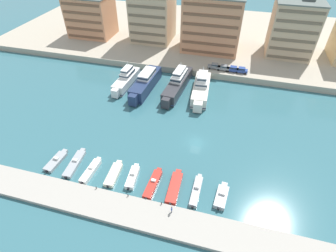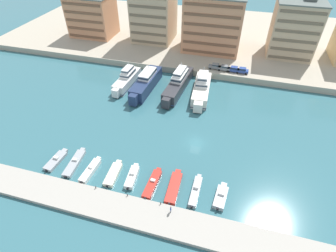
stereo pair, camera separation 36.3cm
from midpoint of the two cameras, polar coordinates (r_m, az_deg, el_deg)
ground_plane at (r=63.52m, az=6.22°, el=-3.63°), size 400.00×400.00×0.00m
quay_promenade at (r=119.88m, az=12.54°, el=18.48°), size 180.00×70.00×2.09m
pier_dock at (r=49.84m, az=1.22°, el=-20.31°), size 120.00×6.18×0.82m
yacht_white_far_left at (r=84.29m, az=-8.80°, el=10.02°), size 4.48×16.27×7.24m
yacht_navy_left at (r=81.28m, az=-4.68°, el=9.34°), size 5.21×19.95×7.11m
yacht_charcoal_mid_left at (r=80.77m, az=2.37°, el=9.29°), size 5.63×21.76×7.97m
yacht_ivory_center_left at (r=79.14m, az=7.47°, el=8.19°), size 5.60×19.16×7.92m
motorboat_grey_far_left at (r=63.67m, az=-23.03°, el=-6.86°), size 2.54×7.00×1.26m
motorboat_grey_left at (r=61.69m, az=-19.48°, el=-7.51°), size 2.50×8.77×1.20m
motorboat_white_mid_left at (r=58.88m, az=-16.33°, el=-9.23°), size 2.01×7.48×1.48m
motorboat_cream_center_left at (r=57.28m, az=-11.63°, el=-10.13°), size 2.39×7.25×0.87m
motorboat_white_center at (r=55.99m, az=-7.62°, el=-10.85°), size 2.23×6.68×1.56m
motorboat_red_center_right at (r=54.49m, az=-3.21°, el=-12.42°), size 2.08×8.15×1.39m
motorboat_red_mid_right at (r=54.05m, az=1.49°, el=-13.13°), size 2.39×8.72×0.87m
motorboat_grey_right at (r=53.71m, az=6.24°, el=-13.86°), size 1.62×8.12×1.50m
motorboat_grey_far_right at (r=53.63m, az=11.63°, el=-14.81°), size 2.59×6.46×1.45m
car_grey_far_left at (r=90.01m, az=10.32°, el=12.71°), size 4.15×2.03×1.80m
car_grey_left at (r=89.56m, az=12.21°, el=12.30°), size 4.18×2.09×1.80m
car_blue_mid_left at (r=89.46m, az=14.24°, el=11.93°), size 4.18×2.08×1.80m
car_blue_center_left at (r=89.42m, az=15.94°, el=11.60°), size 4.12×1.95×1.80m
apartment_block_far_left at (r=117.90m, az=-16.09°, el=22.15°), size 17.17×13.16×17.46m
apartment_block_left at (r=108.44m, az=-3.01°, el=23.99°), size 15.24×14.90×24.64m
apartment_block_mid_left at (r=101.95m, az=10.08°, el=21.41°), size 20.54×16.14×21.30m
apartment_block_center_left at (r=105.12m, az=25.85°, el=18.59°), size 15.01×14.22×20.47m
pedestrian_near_edge at (r=49.59m, az=0.82°, el=-17.61°), size 0.32×0.64×1.69m
bollard_west at (r=54.97m, az=-15.28°, el=-12.71°), size 0.20×0.20×0.61m
bollard_west_mid at (r=52.63m, az=-8.65°, el=-14.60°), size 0.20×0.20×0.61m
bollard_east_mid at (r=51.07m, az=-1.40°, el=-16.42°), size 0.20×0.20×0.61m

